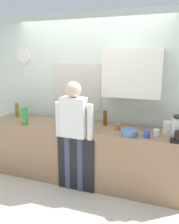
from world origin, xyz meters
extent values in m
plane|color=beige|center=(0.00, 0.00, 0.00)|extent=(8.00, 8.00, 0.00)
cube|color=#937251|center=(0.00, 0.30, 0.44)|extent=(3.13, 0.64, 0.89)
cube|color=black|center=(0.03, -0.03, 0.40)|extent=(0.56, 0.02, 0.80)
cube|color=silver|center=(0.00, 0.73, 1.30)|extent=(4.73, 0.10, 2.60)
cube|color=beige|center=(-0.25, 0.67, 1.44)|extent=(0.86, 0.02, 0.76)
cube|color=#8CA5C6|center=(-0.25, 0.67, 1.44)|extent=(0.80, 0.02, 0.70)
cube|color=silver|center=(0.70, 0.52, 1.69)|extent=(0.84, 0.32, 0.68)
cylinder|color=silver|center=(-1.24, 0.66, 1.94)|extent=(0.26, 0.03, 0.26)
cube|color=black|center=(1.39, 0.09, 0.90)|extent=(0.20, 0.20, 0.03)
cylinder|color=black|center=(1.39, 0.06, 0.97)|extent=(0.11, 0.11, 0.11)
cylinder|color=brown|center=(0.32, 0.47, 1.00)|extent=(0.06, 0.06, 0.23)
cylinder|color=olive|center=(-1.29, 0.43, 1.01)|extent=(0.06, 0.06, 0.25)
cylinder|color=#2D8C33|center=(-0.86, 0.07, 1.03)|extent=(0.09, 0.09, 0.28)
cylinder|color=black|center=(-0.23, 0.15, 0.98)|extent=(0.06, 0.06, 0.18)
cylinder|color=#3351B2|center=(0.99, 0.10, 0.94)|extent=(0.08, 0.08, 0.10)
cylinder|color=#B26647|center=(0.56, 0.29, 0.93)|extent=(0.08, 0.08, 0.09)
cylinder|color=white|center=(1.11, 0.20, 0.94)|extent=(0.08, 0.08, 0.09)
cylinder|color=#4C72A5|center=(0.76, 0.10, 0.93)|extent=(0.22, 0.22, 0.08)
cylinder|color=#9E5638|center=(0.04, 0.21, 0.93)|extent=(0.10, 0.10, 0.09)
sphere|color=#2D7233|center=(0.04, 0.21, 1.04)|extent=(0.15, 0.15, 0.15)
cylinder|color=silver|center=(1.25, 0.37, 0.97)|extent=(0.14, 0.14, 0.17)
cylinder|color=#3F4766|center=(-0.10, 0.00, 0.41)|extent=(0.12, 0.12, 0.82)
cylinder|color=#3F4766|center=(0.10, 0.00, 0.41)|extent=(0.12, 0.12, 0.82)
cube|color=white|center=(0.00, 0.00, 1.10)|extent=(0.36, 0.20, 0.56)
sphere|color=#D8AD8C|center=(0.00, 0.00, 1.49)|extent=(0.22, 0.22, 0.22)
cylinder|color=white|center=(-0.24, 0.00, 1.05)|extent=(0.09, 0.09, 0.50)
cylinder|color=white|center=(0.24, 0.00, 1.05)|extent=(0.09, 0.09, 0.50)
camera|label=1|loc=(1.31, -2.91, 1.92)|focal=37.84mm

